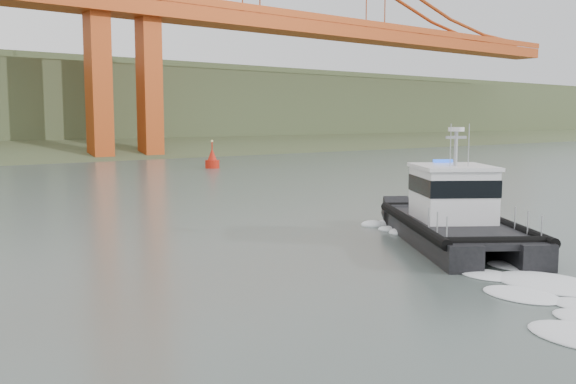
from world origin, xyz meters
name	(u,v)px	position (x,y,z in m)	size (l,w,h in m)	color
ground	(442,277)	(0.00, 0.00, 0.00)	(400.00, 400.00, 0.00)	#495752
patrol_boat	(454,214)	(5.71, 3.78, 1.43)	(10.27, 12.07, 5.70)	black
nav_buoy	(212,160)	(22.10, 51.28, 0.95)	(1.73, 1.73, 3.60)	red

